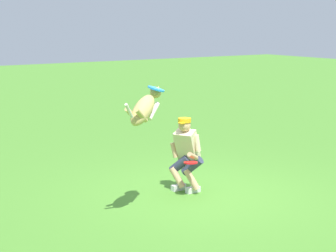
{
  "coord_description": "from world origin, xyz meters",
  "views": [
    {
      "loc": [
        5.47,
        7.15,
        2.88
      ],
      "look_at": [
        0.71,
        -0.02,
        1.27
      ],
      "focal_mm": 59.36,
      "sensor_mm": 36.0,
      "label": 1
    }
  ],
  "objects_px": {
    "frisbee_flying": "(156,89)",
    "person": "(186,152)",
    "dog": "(144,108)",
    "frisbee_held": "(191,163)"
  },
  "relations": [
    {
      "from": "frisbee_flying",
      "to": "dog",
      "type": "bearing_deg",
      "value": 19.15
    },
    {
      "from": "dog",
      "to": "frisbee_held",
      "type": "distance_m",
      "value": 1.55
    },
    {
      "from": "dog",
      "to": "frisbee_flying",
      "type": "distance_m",
      "value": 0.38
    },
    {
      "from": "person",
      "to": "frisbee_held",
      "type": "xyz_separation_m",
      "value": [
        0.16,
        0.35,
        -0.09
      ]
    },
    {
      "from": "dog",
      "to": "frisbee_held",
      "type": "xyz_separation_m",
      "value": [
        -1.1,
        -0.36,
        -1.04
      ]
    },
    {
      "from": "person",
      "to": "frisbee_held",
      "type": "distance_m",
      "value": 0.4
    },
    {
      "from": "frisbee_held",
      "to": "dog",
      "type": "bearing_deg",
      "value": 18.18
    },
    {
      "from": "frisbee_flying",
      "to": "person",
      "type": "bearing_deg",
      "value": -147.97
    },
    {
      "from": "frisbee_held",
      "to": "frisbee_flying",
      "type": "bearing_deg",
      "value": 17.88
    },
    {
      "from": "frisbee_flying",
      "to": "frisbee_held",
      "type": "relative_size",
      "value": 1.1
    }
  ]
}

